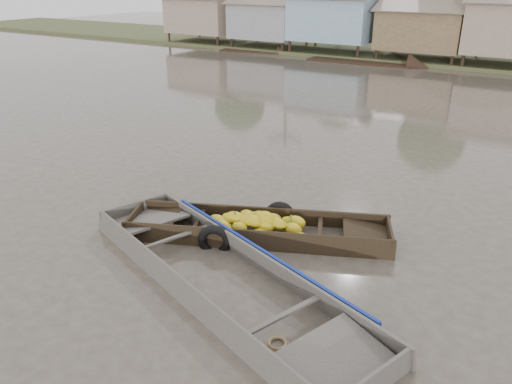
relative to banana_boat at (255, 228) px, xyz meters
The scene contains 3 objects.
ground 0.89m from the banana_boat, 105.49° to the right, with size 120.00×120.00×0.00m, color #463E36.
banana_boat is the anchor object (origin of this frame).
viewer_boat 2.16m from the banana_boat, 74.22° to the right, with size 7.92×4.39×0.62m.
Camera 1 is at (5.86, -8.01, 5.68)m, focal length 35.00 mm.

